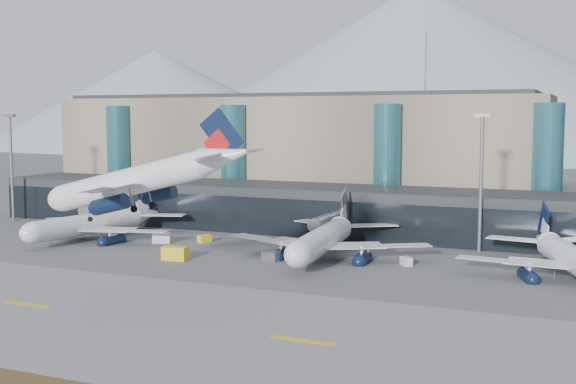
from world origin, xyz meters
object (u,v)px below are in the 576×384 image
(jet_parked_left, at_px, (102,216))
(veh_h, at_px, (175,253))
(jet_parked_mid, at_px, (327,230))
(veh_c, at_px, (271,256))
(jet_parked_right, at_px, (566,248))
(hero_jet, at_px, (150,171))
(veh_g, at_px, (406,261))
(veh_b, at_px, (205,239))
(lightmast_mid, at_px, (481,175))
(lightmast_left, at_px, (11,161))
(veh_a, at_px, (162,238))

(jet_parked_left, distance_m, veh_h, 29.82)
(jet_parked_mid, bearing_deg, veh_c, 130.98)
(jet_parked_left, height_order, jet_parked_right, jet_parked_left)
(hero_jet, height_order, veh_g, hero_jet)
(veh_b, bearing_deg, hero_jet, -131.88)
(hero_jet, relative_size, veh_h, 7.53)
(jet_parked_right, height_order, veh_g, jet_parked_right)
(lightmast_mid, bearing_deg, veh_g, -118.05)
(lightmast_mid, distance_m, veh_g, 24.36)
(lightmast_mid, xyz_separation_m, veh_c, (-32.17, -23.27, -13.56))
(hero_jet, bearing_deg, jet_parked_left, 131.93)
(lightmast_left, xyz_separation_m, lightmast_mid, (110.00, 3.00, 0.00))
(lightmast_mid, bearing_deg, lightmast_left, -178.44)
(jet_parked_left, bearing_deg, hero_jet, -125.05)
(lightmast_left, xyz_separation_m, veh_h, (62.08, -26.30, -13.22))
(jet_parked_right, bearing_deg, veh_g, 75.00)
(lightmast_mid, distance_m, veh_a, 63.10)
(hero_jet, bearing_deg, veh_a, 119.24)
(veh_c, relative_size, veh_h, 0.71)
(veh_c, bearing_deg, veh_g, 26.90)
(jet_parked_mid, relative_size, veh_g, 16.30)
(veh_h, bearing_deg, lightmast_left, 148.46)
(lightmast_left, relative_size, jet_parked_right, 0.70)
(jet_parked_left, bearing_deg, veh_h, -107.07)
(veh_a, distance_m, veh_h, 18.16)
(lightmast_mid, xyz_separation_m, veh_h, (-47.92, -29.30, -13.22))
(lightmast_mid, relative_size, jet_parked_mid, 0.65)
(jet_parked_left, xyz_separation_m, veh_h, (26.23, -13.79, -3.35))
(lightmast_left, distance_m, veh_h, 68.71)
(veh_a, bearing_deg, veh_h, -72.98)
(veh_c, bearing_deg, jet_parked_mid, 59.30)
(jet_parked_mid, bearing_deg, veh_h, 115.69)
(veh_c, bearing_deg, jet_parked_right, 22.35)
(veh_a, xyz_separation_m, veh_c, (27.51, -7.80, -0.11))
(jet_parked_right, bearing_deg, veh_h, 82.26)
(veh_h, bearing_deg, veh_b, 94.62)
(jet_parked_right, distance_m, veh_h, 65.13)
(lightmast_left, relative_size, jet_parked_left, 0.69)
(veh_a, bearing_deg, lightmast_left, 142.71)
(hero_jet, distance_m, jet_parked_right, 65.94)
(jet_parked_left, relative_size, veh_b, 14.50)
(veh_b, bearing_deg, lightmast_mid, -50.54)
(jet_parked_mid, relative_size, veh_c, 12.65)
(veh_b, bearing_deg, veh_c, -93.48)
(lightmast_left, relative_size, veh_g, 10.65)
(jet_parked_mid, bearing_deg, veh_b, 77.09)
(lightmast_mid, xyz_separation_m, hero_jet, (-34.91, -55.73, 3.44))
(veh_b, relative_size, veh_c, 0.83)
(veh_b, relative_size, veh_h, 0.59)
(jet_parked_left, height_order, veh_a, jet_parked_left)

